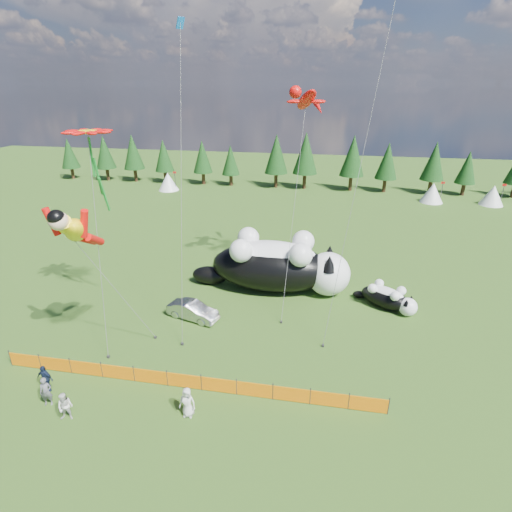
{
  "coord_description": "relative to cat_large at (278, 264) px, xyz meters",
  "views": [
    {
      "loc": [
        7.1,
        -19.67,
        15.75
      ],
      "look_at": [
        2.81,
        4.0,
        5.34
      ],
      "focal_mm": 28.0,
      "sensor_mm": 36.0,
      "label": 1
    }
  ],
  "objects": [
    {
      "name": "spectator_e",
      "position": [
        -2.77,
        -14.54,
        -1.4
      ],
      "size": [
        0.86,
        0.57,
        1.72
      ],
      "primitive_type": "imported",
      "rotation": [
        0.0,
        0.0,
        0.03
      ],
      "color": "silver",
      "rests_on": "ground"
    },
    {
      "name": "superhero_kite",
      "position": [
        -10.13,
        -10.56,
        6.02
      ],
      "size": [
        5.68,
        5.42,
        10.45
      ],
      "color": "yellow",
      "rests_on": "ground"
    },
    {
      "name": "cat_small",
      "position": [
        8.6,
        -1.51,
        -1.38
      ],
      "size": [
        4.6,
        3.54,
        1.85
      ],
      "rotation": [
        0.0,
        0.0,
        -0.56
      ],
      "color": "black",
      "rests_on": "ground"
    },
    {
      "name": "flower_kite",
      "position": [
        -10.99,
        -6.52,
        10.66
      ],
      "size": [
        3.47,
        6.16,
        13.79
      ],
      "color": "red",
      "rests_on": "ground"
    },
    {
      "name": "cat_large",
      "position": [
        0.0,
        0.0,
        0.0
      ],
      "size": [
        13.16,
        4.7,
        4.76
      ],
      "rotation": [
        0.0,
        0.0,
        0.0
      ],
      "color": "black",
      "rests_on": "ground"
    },
    {
      "name": "spectator_a",
      "position": [
        -10.36,
        -15.13,
        -1.42
      ],
      "size": [
        0.71,
        0.58,
        1.69
      ],
      "primitive_type": "imported",
      "rotation": [
        0.0,
        0.0,
        0.33
      ],
      "color": "#5A5A5F",
      "rests_on": "ground"
    },
    {
      "name": "tree_line",
      "position": [
        -3.63,
        35.35,
        1.74
      ],
      "size": [
        90.0,
        4.0,
        8.0
      ],
      "primitive_type": null,
      "color": "black",
      "rests_on": "ground"
    },
    {
      "name": "diamond_kite_a",
      "position": [
        -6.11,
        -2.79,
        15.56
      ],
      "size": [
        1.42,
        7.06,
        20.3
      ],
      "color": "blue",
      "rests_on": "ground"
    },
    {
      "name": "gecko_kite",
      "position": [
        1.52,
        2.1,
        12.39
      ],
      "size": [
        4.4,
        10.4,
        16.49
      ],
      "color": "red",
      "rests_on": "ground"
    },
    {
      "name": "car",
      "position": [
        -5.49,
        -5.59,
        -1.63
      ],
      "size": [
        4.07,
        2.34,
        1.27
      ],
      "primitive_type": "imported",
      "rotation": [
        0.0,
        0.0,
        1.29
      ],
      "color": "#A8A8AC",
      "rests_on": "ground"
    },
    {
      "name": "spectator_c",
      "position": [
        -11.06,
        -14.24,
        -1.41
      ],
      "size": [
        1.05,
        0.62,
        1.7
      ],
      "primitive_type": "imported",
      "rotation": [
        0.0,
        0.0,
        -0.11
      ],
      "color": "#141E37",
      "rests_on": "ground"
    },
    {
      "name": "festival_tents",
      "position": [
        7.37,
        30.35,
        -0.86
      ],
      "size": [
        50.0,
        3.2,
        2.8
      ],
      "primitive_type": null,
      "color": "white",
      "rests_on": "ground"
    },
    {
      "name": "spectator_b",
      "position": [
        -8.74,
        -15.88,
        -1.46
      ],
      "size": [
        0.85,
        0.6,
        1.6
      ],
      "primitive_type": "imported",
      "rotation": [
        0.0,
        0.0,
        0.19
      ],
      "color": "silver",
      "rests_on": "ground"
    },
    {
      "name": "safety_fence",
      "position": [
        -3.63,
        -12.65,
        -1.76
      ],
      "size": [
        22.06,
        0.06,
        1.1
      ],
      "color": "#262626",
      "rests_on": "ground"
    },
    {
      "name": "ground",
      "position": [
        -3.63,
        -9.65,
        -2.26
      ],
      "size": [
        160.0,
        160.0,
        0.0
      ],
      "primitive_type": "plane",
      "color": "#143209",
      "rests_on": "ground"
    }
  ]
}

